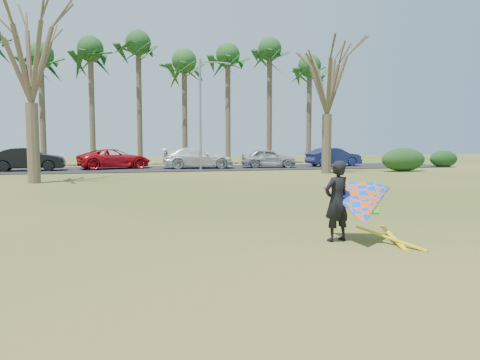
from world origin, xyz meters
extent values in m
plane|color=#26480F|center=(0.00, 0.00, 0.00)|extent=(100.00, 100.00, 0.00)
cube|color=black|center=(0.00, 25.00, 0.03)|extent=(46.00, 7.00, 0.06)
cylinder|color=#483B2B|center=(-10.00, 31.00, 4.50)|extent=(0.48, 0.48, 9.00)
ellipsoid|color=#1A4A1C|center=(-10.00, 31.00, 9.30)|extent=(4.84, 4.84, 3.08)
cylinder|color=brown|center=(-6.00, 31.00, 4.85)|extent=(0.48, 0.48, 9.70)
ellipsoid|color=#184117|center=(-6.00, 31.00, 10.00)|extent=(4.84, 4.84, 3.08)
cylinder|color=brown|center=(-2.00, 31.00, 5.20)|extent=(0.48, 0.48, 10.40)
ellipsoid|color=#17411A|center=(-2.00, 31.00, 10.70)|extent=(4.84, 4.84, 3.08)
cylinder|color=#4B3E2D|center=(2.00, 31.00, 4.50)|extent=(0.48, 0.48, 9.00)
ellipsoid|color=#1D4D1B|center=(2.00, 31.00, 9.30)|extent=(4.84, 4.84, 3.08)
cylinder|color=brown|center=(6.00, 31.00, 4.85)|extent=(0.48, 0.48, 9.70)
ellipsoid|color=#1B4C1B|center=(6.00, 31.00, 10.00)|extent=(4.84, 4.84, 3.08)
cylinder|color=#49382C|center=(10.00, 31.00, 5.20)|extent=(0.48, 0.48, 10.40)
ellipsoid|color=#1A4A1A|center=(10.00, 31.00, 10.70)|extent=(4.84, 4.84, 3.08)
cylinder|color=#463A2A|center=(14.00, 31.00, 4.50)|extent=(0.48, 0.48, 9.00)
ellipsoid|color=#18451B|center=(14.00, 31.00, 9.30)|extent=(4.84, 4.84, 3.08)
cylinder|color=brown|center=(-8.00, 15.00, 2.10)|extent=(0.64, 0.64, 4.20)
cylinder|color=#4A3C2C|center=(10.00, 18.00, 1.99)|extent=(0.64, 0.64, 3.99)
cylinder|color=gray|center=(2.00, 22.00, 4.00)|extent=(0.16, 0.16, 8.00)
cylinder|color=gray|center=(3.00, 22.00, 7.80)|extent=(2.00, 0.10, 0.10)
cube|color=gray|center=(4.00, 22.00, 7.75)|extent=(0.40, 0.18, 0.12)
ellipsoid|color=#173914|center=(16.17, 18.37, 0.85)|extent=(3.38, 1.53, 1.69)
ellipsoid|color=#133513|center=(22.28, 21.98, 0.69)|extent=(2.49, 1.17, 1.38)
imported|color=black|center=(-10.05, 24.56, 0.87)|extent=(5.01, 1.91, 1.63)
imported|color=red|center=(-4.10, 25.65, 0.82)|extent=(5.95, 4.07, 1.51)
imported|color=silver|center=(2.21, 24.64, 0.86)|extent=(5.71, 2.80, 1.60)
imported|color=#92989E|center=(7.86, 24.31, 0.81)|extent=(4.60, 2.42, 1.49)
imported|color=#1A204F|center=(13.78, 24.90, 0.83)|extent=(4.79, 2.11, 1.53)
imported|color=black|center=(1.32, -1.82, 0.92)|extent=(0.77, 0.61, 1.84)
cone|color=#054DFF|center=(1.77, -2.07, 0.85)|extent=(2.13, 2.39, 2.02)
cube|color=#0CBF19|center=(1.89, -2.15, 0.80)|extent=(0.62, 0.60, 0.24)
cube|color=yellow|center=(2.32, -2.42, 0.01)|extent=(0.85, 1.66, 0.28)
cube|color=yellow|center=(2.52, -2.22, 0.01)|extent=(0.56, 1.76, 0.22)
camera|label=1|loc=(-3.32, -11.49, 2.32)|focal=35.00mm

